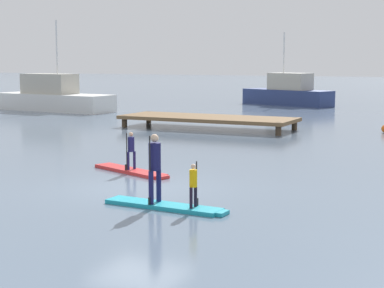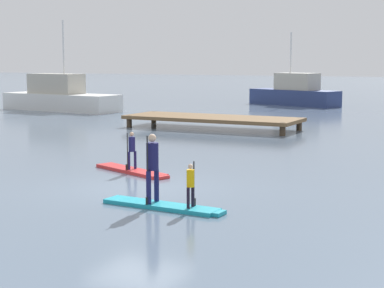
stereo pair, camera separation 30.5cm
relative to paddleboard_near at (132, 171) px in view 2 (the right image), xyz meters
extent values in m
plane|color=slate|center=(1.51, -2.04, -0.05)|extent=(240.00, 240.00, 0.00)
cube|color=red|center=(-0.07, 0.03, 0.00)|extent=(3.04, 1.66, 0.10)
cube|color=red|center=(1.39, -0.54, 0.00)|extent=(0.38, 0.48, 0.09)
cylinder|color=#19194C|center=(0.05, 0.11, 0.33)|extent=(0.09, 0.09, 0.56)
cylinder|color=#19194C|center=(-0.04, -0.11, 0.33)|extent=(0.09, 0.09, 0.56)
cylinder|color=#19194C|center=(0.00, 0.00, 0.84)|extent=(0.27, 0.27, 0.46)
sphere|color=tan|center=(0.00, 0.00, 1.16)|extent=(0.13, 0.13, 0.13)
cylinder|color=black|center=(-0.06, -0.16, 0.63)|extent=(0.03, 0.03, 1.16)
cube|color=black|center=(-0.06, -0.16, 0.14)|extent=(0.08, 0.14, 0.18)
cube|color=#1E9EB2|center=(3.20, -3.80, 0.00)|extent=(3.01, 0.73, 0.10)
cube|color=#1E9EB2|center=(4.74, -3.88, 0.00)|extent=(0.26, 0.43, 0.09)
cylinder|color=#19194C|center=(2.98, -3.62, 0.45)|extent=(0.12, 0.12, 0.80)
cylinder|color=#19194C|center=(2.97, -3.97, 0.45)|extent=(0.12, 0.12, 0.80)
cylinder|color=#19194C|center=(2.97, -3.79, 1.18)|extent=(0.31, 0.31, 0.66)
sphere|color=beige|center=(2.97, -3.79, 1.62)|extent=(0.19, 0.19, 0.19)
cylinder|color=black|center=(2.96, -4.01, 0.87)|extent=(0.03, 0.03, 1.65)
cube|color=black|center=(2.96, -4.01, 0.14)|extent=(0.04, 0.14, 0.18)
cylinder|color=black|center=(4.02, -3.74, 0.29)|extent=(0.07, 0.07, 0.49)
cylinder|color=black|center=(4.01, -3.95, 0.29)|extent=(0.07, 0.07, 0.49)
cylinder|color=#F2B20C|center=(4.02, -3.84, 0.74)|extent=(0.19, 0.19, 0.40)
sphere|color=beige|center=(4.02, -3.84, 1.02)|extent=(0.12, 0.12, 0.12)
cylinder|color=black|center=(4.03, -3.68, 0.58)|extent=(0.03, 0.03, 1.07)
cube|color=black|center=(4.03, -3.68, 0.14)|extent=(0.04, 0.14, 0.18)
cube|color=silver|center=(-17.57, 18.67, 0.54)|extent=(9.22, 3.35, 1.17)
cube|color=#B2AD9E|center=(-18.00, 18.72, 1.81)|extent=(4.04, 2.17, 1.38)
cylinder|color=silver|center=(-17.22, 18.64, 4.33)|extent=(0.12, 0.12, 3.65)
cube|color=navy|center=(-4.69, 30.95, 0.55)|extent=(7.68, 4.43, 1.21)
cube|color=#B2AD9E|center=(-4.44, 30.86, 1.80)|extent=(3.63, 2.69, 1.29)
cylinder|color=silver|center=(-5.05, 31.09, 4.01)|extent=(0.12, 0.12, 3.12)
cube|color=brown|center=(-3.16, 12.71, 0.49)|extent=(9.03, 3.15, 0.18)
cylinder|color=#473828|center=(-7.37, 11.43, 0.26)|extent=(0.28, 0.28, 0.63)
cylinder|color=#473828|center=(-7.37, 13.98, 0.26)|extent=(0.28, 0.28, 0.63)
cylinder|color=#473828|center=(1.05, 11.43, 0.26)|extent=(0.28, 0.28, 0.63)
cylinder|color=#473828|center=(1.05, 13.98, 0.26)|extent=(0.28, 0.28, 0.63)
camera|label=1|loc=(10.34, -16.92, 3.47)|focal=59.66mm
camera|label=2|loc=(10.61, -16.78, 3.47)|focal=59.66mm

